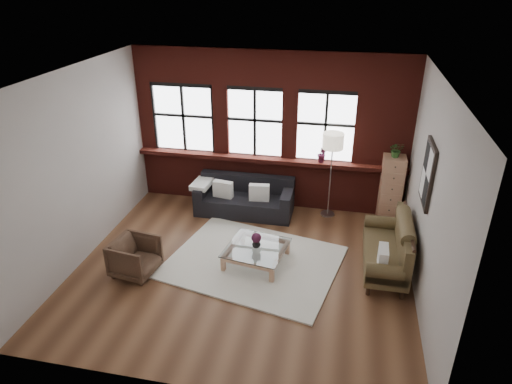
% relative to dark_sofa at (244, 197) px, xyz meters
% --- Properties ---
extents(floor, '(5.50, 5.50, 0.00)m').
position_rel_dark_sofa_xyz_m(floor, '(0.41, -1.90, -0.35)').
color(floor, brown).
rests_on(floor, ground).
extents(ceiling, '(5.50, 5.50, 0.00)m').
position_rel_dark_sofa_xyz_m(ceiling, '(0.41, -1.90, 2.85)').
color(ceiling, white).
rests_on(ceiling, ground).
extents(wall_back, '(5.50, 0.00, 5.50)m').
position_rel_dark_sofa_xyz_m(wall_back, '(0.41, 0.60, 1.25)').
color(wall_back, '#B3ADA7').
rests_on(wall_back, ground).
extents(wall_front, '(5.50, 0.00, 5.50)m').
position_rel_dark_sofa_xyz_m(wall_front, '(0.41, -4.40, 1.25)').
color(wall_front, '#B3ADA7').
rests_on(wall_front, ground).
extents(wall_left, '(0.00, 5.00, 5.00)m').
position_rel_dark_sofa_xyz_m(wall_left, '(-2.34, -1.90, 1.25)').
color(wall_left, '#B3ADA7').
rests_on(wall_left, ground).
extents(wall_right, '(0.00, 5.00, 5.00)m').
position_rel_dark_sofa_xyz_m(wall_right, '(3.16, -1.90, 1.25)').
color(wall_right, '#B3ADA7').
rests_on(wall_right, ground).
extents(brick_backwall, '(5.50, 0.12, 3.20)m').
position_rel_dark_sofa_xyz_m(brick_backwall, '(0.41, 0.54, 1.25)').
color(brick_backwall, maroon).
rests_on(brick_backwall, floor).
extents(sill_ledge, '(5.50, 0.30, 0.08)m').
position_rel_dark_sofa_xyz_m(sill_ledge, '(0.41, 0.45, 0.69)').
color(sill_ledge, maroon).
rests_on(sill_ledge, brick_backwall).
extents(window_left, '(1.38, 0.10, 1.50)m').
position_rel_dark_sofa_xyz_m(window_left, '(-1.39, 0.55, 1.40)').
color(window_left, black).
rests_on(window_left, brick_backwall).
extents(window_mid, '(1.38, 0.10, 1.50)m').
position_rel_dark_sofa_xyz_m(window_mid, '(0.11, 0.55, 1.40)').
color(window_mid, black).
rests_on(window_mid, brick_backwall).
extents(window_right, '(1.38, 0.10, 1.50)m').
position_rel_dark_sofa_xyz_m(window_right, '(1.51, 0.55, 1.40)').
color(window_right, black).
rests_on(window_right, brick_backwall).
extents(wall_poster, '(0.05, 0.74, 0.94)m').
position_rel_dark_sofa_xyz_m(wall_poster, '(3.13, -1.60, 1.50)').
color(wall_poster, black).
rests_on(wall_poster, wall_right).
extents(shag_rug, '(3.17, 2.71, 0.03)m').
position_rel_dark_sofa_xyz_m(shag_rug, '(0.55, -1.71, -0.34)').
color(shag_rug, silver).
rests_on(shag_rug, floor).
extents(dark_sofa, '(1.95, 0.79, 0.71)m').
position_rel_dark_sofa_xyz_m(dark_sofa, '(0.00, 0.00, 0.00)').
color(dark_sofa, black).
rests_on(dark_sofa, floor).
extents(pillow_a, '(0.42, 0.20, 0.34)m').
position_rel_dark_sofa_xyz_m(pillow_a, '(-0.42, -0.10, 0.19)').
color(pillow_a, white).
rests_on(pillow_a, dark_sofa).
extents(pillow_b, '(0.41, 0.18, 0.34)m').
position_rel_dark_sofa_xyz_m(pillow_b, '(0.33, -0.10, 0.19)').
color(pillow_b, white).
rests_on(pillow_b, dark_sofa).
extents(vintage_settee, '(0.76, 1.70, 0.91)m').
position_rel_dark_sofa_xyz_m(vintage_settee, '(2.71, -1.45, 0.10)').
color(vintage_settee, brown).
rests_on(vintage_settee, floor).
extents(pillow_settee, '(0.15, 0.38, 0.34)m').
position_rel_dark_sofa_xyz_m(pillow_settee, '(2.63, -1.97, 0.21)').
color(pillow_settee, white).
rests_on(pillow_settee, vintage_settee).
extents(armchair, '(0.77, 0.76, 0.62)m').
position_rel_dark_sofa_xyz_m(armchair, '(-1.28, -2.38, -0.04)').
color(armchair, '#453022').
rests_on(armchair, floor).
extents(coffee_table, '(1.11, 1.11, 0.33)m').
position_rel_dark_sofa_xyz_m(coffee_table, '(0.60, -1.71, -0.20)').
color(coffee_table, tan).
rests_on(coffee_table, shag_rug).
extents(vase, '(0.15, 0.15, 0.15)m').
position_rel_dark_sofa_xyz_m(vase, '(0.60, -1.71, 0.04)').
color(vase, '#B2B2B2').
rests_on(vase, coffee_table).
extents(flowers, '(0.17, 0.17, 0.17)m').
position_rel_dark_sofa_xyz_m(flowers, '(0.60, -1.71, 0.15)').
color(flowers, '#4E1A36').
rests_on(flowers, vase).
extents(drawer_chest, '(0.42, 0.42, 1.36)m').
position_rel_dark_sofa_xyz_m(drawer_chest, '(2.86, 0.28, 0.32)').
color(drawer_chest, tan).
rests_on(drawer_chest, floor).
extents(potted_plant_top, '(0.29, 0.26, 0.30)m').
position_rel_dark_sofa_xyz_m(potted_plant_top, '(2.86, 0.28, 1.15)').
color(potted_plant_top, '#2D5923').
rests_on(potted_plant_top, drawer_chest).
extents(floor_lamp, '(0.40, 0.40, 1.89)m').
position_rel_dark_sofa_xyz_m(floor_lamp, '(1.68, 0.26, 0.59)').
color(floor_lamp, '#A5A5A8').
rests_on(floor_lamp, floor).
extents(sill_plant, '(0.20, 0.17, 0.35)m').
position_rel_dark_sofa_xyz_m(sill_plant, '(1.49, 0.42, 0.90)').
color(sill_plant, '#4E1A36').
rests_on(sill_plant, sill_ledge).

